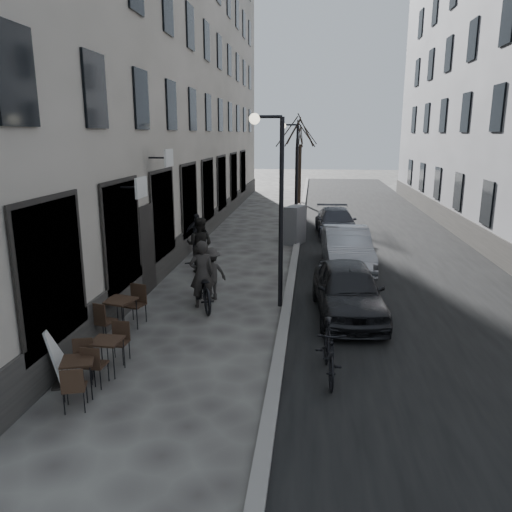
% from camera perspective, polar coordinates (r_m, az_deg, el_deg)
% --- Properties ---
extents(ground, '(120.00, 120.00, 0.00)m').
position_cam_1_polar(ground, '(8.35, -0.15, -19.53)').
color(ground, '#3C3936').
rests_on(ground, ground).
extents(road, '(7.30, 60.00, 0.00)m').
position_cam_1_polar(road, '(23.58, 13.80, 2.20)').
color(road, black).
rests_on(road, ground).
extents(kerb, '(0.25, 60.00, 0.12)m').
position_cam_1_polar(kerb, '(23.38, 4.89, 2.60)').
color(kerb, slate).
rests_on(kerb, ground).
extents(building_left, '(4.00, 35.00, 16.00)m').
position_cam_1_polar(building_left, '(24.63, -10.34, 21.57)').
color(building_left, gray).
rests_on(building_left, ground).
extents(streetlamp_near, '(0.90, 0.28, 5.09)m').
position_cam_1_polar(streetlamp_near, '(13.04, 2.16, 7.52)').
color(streetlamp_near, black).
rests_on(streetlamp_near, ground).
extents(streetlamp_far, '(0.90, 0.28, 5.09)m').
position_cam_1_polar(streetlamp_far, '(24.98, 4.31, 10.51)').
color(streetlamp_far, black).
rests_on(streetlamp_far, ground).
extents(tree_near, '(2.40, 2.40, 5.70)m').
position_cam_1_polar(tree_near, '(27.94, 4.78, 13.93)').
color(tree_near, black).
rests_on(tree_near, ground).
extents(tree_far, '(2.40, 2.40, 5.70)m').
position_cam_1_polar(tree_far, '(33.94, 5.12, 13.89)').
color(tree_far, black).
rests_on(tree_far, ground).
extents(bistro_set_a, '(0.77, 1.41, 0.81)m').
position_cam_1_polar(bistro_set_a, '(9.70, -19.60, -12.53)').
color(bistro_set_a, black).
rests_on(bistro_set_a, ground).
extents(bistro_set_b, '(0.59, 1.40, 0.82)m').
position_cam_1_polar(bistro_set_b, '(10.35, -16.64, -10.55)').
color(bistro_set_b, black).
rests_on(bistro_set_b, ground).
extents(bistro_set_c, '(0.85, 1.69, 0.96)m').
position_cam_1_polar(bistro_set_c, '(12.24, -15.31, -6.23)').
color(bistro_set_c, black).
rests_on(bistro_set_c, ground).
extents(sign_board, '(0.56, 0.72, 1.13)m').
position_cam_1_polar(sign_board, '(10.27, -21.68, -10.94)').
color(sign_board, black).
rests_on(sign_board, ground).
extents(utility_cabinet, '(0.95, 1.22, 1.62)m').
position_cam_1_polar(utility_cabinet, '(21.26, 4.50, 3.54)').
color(utility_cabinet, slate).
rests_on(utility_cabinet, ground).
extents(bicycle, '(1.50, 2.26, 1.12)m').
position_cam_1_polar(bicycle, '(13.58, -6.17, -3.51)').
color(bicycle, black).
rests_on(bicycle, ground).
extents(cyclist_rider, '(0.79, 0.66, 1.84)m').
position_cam_1_polar(cyclist_rider, '(13.48, -6.21, -2.06)').
color(cyclist_rider, '#282523').
rests_on(cyclist_rider, ground).
extents(pedestrian_near, '(1.00, 0.83, 1.88)m').
position_cam_1_polar(pedestrian_near, '(16.88, -6.44, 1.25)').
color(pedestrian_near, black).
rests_on(pedestrian_near, ground).
extents(pedestrian_mid, '(1.11, 1.06, 1.51)m').
position_cam_1_polar(pedestrian_mid, '(14.08, -5.18, -2.04)').
color(pedestrian_mid, '#2D2A27').
rests_on(pedestrian_mid, ground).
extents(pedestrian_far, '(1.01, 0.85, 1.62)m').
position_cam_1_polar(pedestrian_far, '(19.31, -6.84, 2.44)').
color(pedestrian_far, black).
rests_on(pedestrian_far, ground).
extents(car_near, '(1.94, 4.19, 1.39)m').
position_cam_1_polar(car_near, '(13.01, 10.46, -3.83)').
color(car_near, black).
rests_on(car_near, ground).
extents(car_mid, '(1.71, 4.40, 1.43)m').
position_cam_1_polar(car_mid, '(17.56, 10.31, 0.85)').
color(car_mid, gray).
rests_on(car_mid, ground).
extents(car_far, '(2.00, 4.38, 1.24)m').
position_cam_1_polar(car_far, '(23.25, 9.13, 3.82)').
color(car_far, '#32343B').
rests_on(car_far, ground).
extents(moped, '(0.62, 1.86, 1.10)m').
position_cam_1_polar(moped, '(9.80, 8.34, -10.66)').
color(moped, black).
rests_on(moped, ground).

